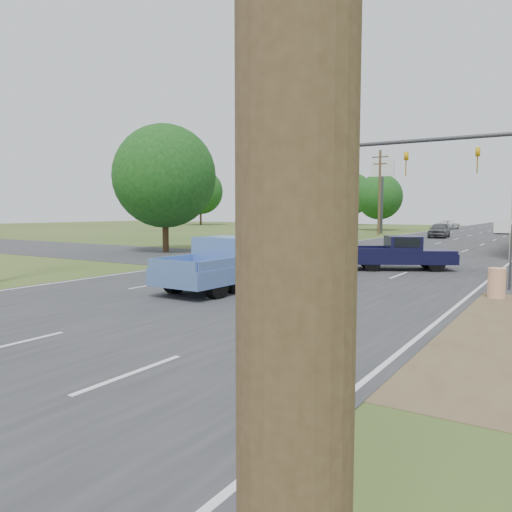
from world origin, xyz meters
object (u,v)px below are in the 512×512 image
Objects in this scene: navy_pickup at (403,253)px; rider at (238,267)px; red_convertible at (301,260)px; blue_pickup at (229,263)px; distant_car_white at (448,225)px; motorcycle at (238,279)px; distant_car_silver at (504,228)px; distant_car_grey at (439,230)px.

rider is at bearing -46.99° from navy_pickup.
blue_pickup reaches higher than red_convertible.
navy_pickup is (3.12, 9.64, -0.04)m from rider.
rider is at bearing -20.98° from blue_pickup.
distant_car_white is (-6.34, 62.78, 0.04)m from red_convertible.
rider is 0.64m from blue_pickup.
distant_car_silver reaches higher than motorcycle.
red_convertible is at bearing -91.78° from distant_car_grey.
distant_car_silver is (-0.42, 45.94, -0.06)m from navy_pickup.
rider is at bearing 90.00° from motorcycle.
distant_car_grey is (-5.13, 31.25, -0.03)m from navy_pickup.
blue_pickup is at bearing 100.66° from distant_car_white.
blue_pickup is at bearing -31.98° from rider.
red_convertible is 5.19m from motorcycle.
distant_car_grey is (-2.01, 40.89, -0.07)m from rider.
navy_pickup is (3.70, 9.39, -0.14)m from blue_pickup.
distant_car_grey is 27.40m from distant_car_white.
distant_car_silver is (2.69, 55.62, 0.34)m from motorcycle.
blue_pickup is 1.24× the size of distant_car_grey.
motorcycle is 0.36× the size of distant_car_silver.
blue_pickup is at bearing -92.74° from distant_car_grey.
motorcycle is 0.38× the size of distant_car_white.
blue_pickup is 1.16× the size of distant_car_white.
rider is 68.23m from distant_car_white.
navy_pickup reaches higher than motorcycle.
navy_pickup is 59.07m from distant_car_white.
distant_car_white is (-6.50, 67.92, -0.17)m from rider.
distant_car_silver is at bearing 88.42° from blue_pickup.
blue_pickup reaches higher than rider.
distant_car_white is at bearing 89.86° from red_convertible.
rider is 0.33× the size of navy_pickup.
navy_pickup is 45.94m from distant_car_silver.
rider is at bearing -91.94° from distant_car_grey.
blue_pickup is 1.10× the size of distant_car_silver.
navy_pickup reaches higher than distant_car_white.
blue_pickup is 10.10m from navy_pickup.
distant_car_grey reaches higher than red_convertible.
distant_car_silver is (4.70, 14.69, -0.03)m from distant_car_grey.
rider reaches higher than red_convertible.
motorcycle is at bearing -94.12° from red_convertible.
distant_car_grey is at bearing 87.06° from red_convertible.
navy_pickup reaches higher than distant_car_silver.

